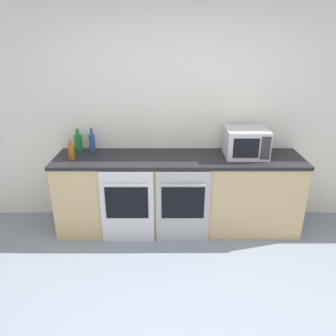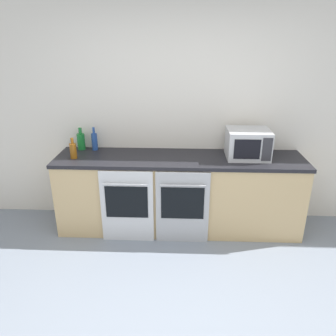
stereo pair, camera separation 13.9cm
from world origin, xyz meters
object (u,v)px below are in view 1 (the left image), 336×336
at_px(bottle_green, 79,142).
at_px(bottle_amber, 72,152).
at_px(microwave, 247,143).
at_px(bottle_blue, 93,142).
at_px(oven_left, 128,207).
at_px(oven_right, 184,207).

bearing_deg(bottle_green, bottle_amber, -89.61).
bearing_deg(microwave, bottle_blue, 174.13).
height_order(oven_left, bottle_green, bottle_green).
height_order(oven_right, microwave, microwave).
xyz_separation_m(oven_right, microwave, (0.71, 0.36, 0.61)).
distance_m(oven_left, bottle_green, 1.00).
height_order(oven_left, microwave, microwave).
bearing_deg(bottle_green, microwave, -5.78).
relative_size(oven_right, bottle_blue, 3.06).
xyz_separation_m(oven_right, bottle_blue, (-1.04, 0.54, 0.57)).
relative_size(oven_left, bottle_amber, 3.61).
relative_size(oven_right, microwave, 1.83).
xyz_separation_m(bottle_amber, bottle_green, (-0.00, 0.31, 0.01)).
relative_size(oven_left, bottle_green, 3.21).
bearing_deg(microwave, oven_left, -164.53).
height_order(microwave, bottle_amber, microwave).
bearing_deg(bottle_green, oven_left, -42.28).
relative_size(oven_left, bottle_blue, 3.06).
relative_size(oven_left, oven_right, 1.00).
bearing_deg(oven_right, bottle_amber, 168.59).
bearing_deg(microwave, bottle_amber, -176.48).
xyz_separation_m(oven_left, oven_right, (0.60, 0.00, 0.00)).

